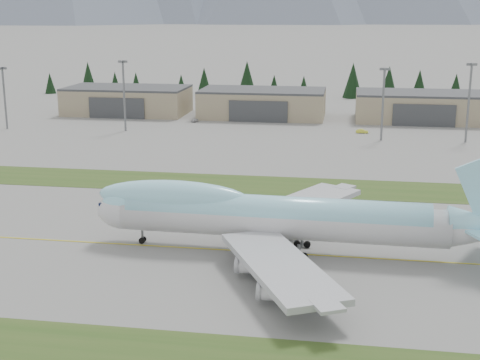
% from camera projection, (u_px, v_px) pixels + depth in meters
% --- Properties ---
extents(ground, '(7000.00, 7000.00, 0.00)m').
position_uv_depth(ground, '(238.00, 251.00, 116.28)').
color(ground, slate).
rests_on(ground, ground).
extents(grass_strip_near, '(400.00, 14.00, 0.08)m').
position_uv_depth(grass_strip_near, '(187.00, 360.00, 79.93)').
color(grass_strip_near, '#2F4C1B').
rests_on(grass_strip_near, ground).
extents(grass_strip_far, '(400.00, 18.00, 0.08)m').
position_uv_depth(grass_strip_far, '(269.00, 186.00, 159.32)').
color(grass_strip_far, '#2F4C1B').
rests_on(grass_strip_far, ground).
extents(taxiway_line_main, '(400.00, 0.40, 0.02)m').
position_uv_depth(taxiway_line_main, '(238.00, 251.00, 116.28)').
color(taxiway_line_main, gold).
rests_on(taxiway_line_main, ground).
extents(boeing_747_freighter, '(73.49, 63.87, 19.48)m').
position_uv_depth(boeing_747_freighter, '(276.00, 216.00, 114.34)').
color(boeing_747_freighter, silver).
rests_on(boeing_747_freighter, ground).
extents(hangar_left, '(48.00, 26.60, 10.80)m').
position_uv_depth(hangar_left, '(127.00, 100.00, 269.15)').
color(hangar_left, gray).
rests_on(hangar_left, ground).
extents(hangar_center, '(48.00, 26.60, 10.80)m').
position_uv_depth(hangar_center, '(263.00, 103.00, 260.64)').
color(hangar_center, gray).
rests_on(hangar_center, ground).
extents(hangar_right, '(48.00, 26.60, 10.80)m').
position_uv_depth(hangar_right, '(421.00, 107.00, 251.36)').
color(hangar_right, gray).
rests_on(hangar_right, ground).
extents(floodlight_masts, '(185.87, 6.58, 24.79)m').
position_uv_depth(floodlight_masts, '(302.00, 87.00, 216.56)').
color(floodlight_masts, slate).
rests_on(floodlight_masts, ground).
extents(service_vehicle_a, '(2.29, 4.03, 1.29)m').
position_uv_depth(service_vehicle_a, '(195.00, 122.00, 250.01)').
color(service_vehicle_a, silver).
rests_on(service_vehicle_a, ground).
extents(service_vehicle_b, '(4.22, 1.73, 1.36)m').
position_uv_depth(service_vehicle_b, '(362.00, 133.00, 227.30)').
color(service_vehicle_b, '#D0D435').
rests_on(service_vehicle_b, ground).
extents(conifer_belt, '(271.04, 14.73, 16.83)m').
position_uv_depth(conifer_belt, '(339.00, 83.00, 316.56)').
color(conifer_belt, black).
rests_on(conifer_belt, ground).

